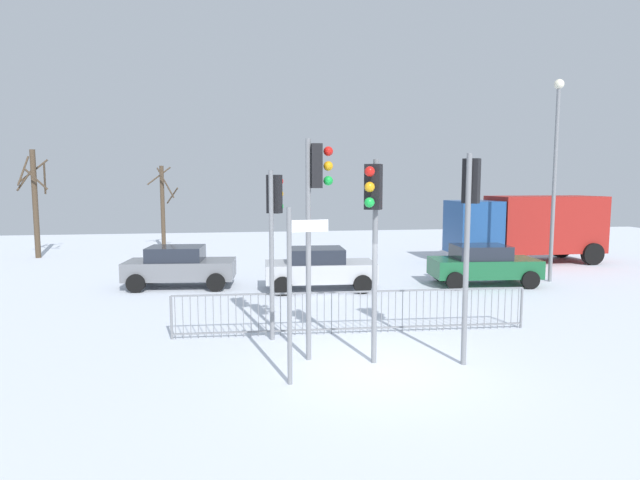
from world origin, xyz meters
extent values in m
plane|color=silver|center=(0.00, 0.00, 0.00)|extent=(60.00, 60.00, 0.00)
cylinder|color=slate|center=(-2.02, 2.26, 2.01)|extent=(0.11, 0.11, 4.02)
cube|color=black|center=(-1.93, 2.40, 3.47)|extent=(0.39, 0.36, 0.90)
sphere|color=red|center=(-1.80, 2.61, 3.77)|extent=(0.20, 0.20, 0.20)
sphere|color=orange|center=(-1.80, 2.61, 3.47)|extent=(0.20, 0.20, 0.20)
sphere|color=green|center=(-1.80, 2.61, 3.17)|extent=(0.20, 0.20, 0.20)
cylinder|color=slate|center=(-1.35, 0.72, 2.31)|extent=(0.11, 0.11, 4.62)
cube|color=black|center=(-1.19, 0.72, 4.07)|extent=(0.22, 0.32, 0.90)
sphere|color=red|center=(-0.94, 0.72, 4.37)|extent=(0.20, 0.20, 0.20)
sphere|color=orange|center=(-0.94, 0.72, 4.07)|extent=(0.20, 0.20, 0.20)
sphere|color=green|center=(-0.94, 0.72, 3.77)|extent=(0.20, 0.20, 0.20)
cylinder|color=slate|center=(-0.04, 0.32, 2.10)|extent=(0.11, 0.11, 4.20)
cube|color=black|center=(-0.12, 0.18, 3.65)|extent=(0.39, 0.35, 0.90)
sphere|color=red|center=(-0.25, -0.04, 3.95)|extent=(0.20, 0.20, 0.20)
sphere|color=orange|center=(-0.25, -0.04, 3.65)|extent=(0.20, 0.20, 0.20)
sphere|color=green|center=(-0.25, -0.04, 3.35)|extent=(0.20, 0.20, 0.20)
cylinder|color=slate|center=(1.77, -0.08, 2.16)|extent=(0.11, 0.11, 4.32)
cube|color=black|center=(1.87, 0.05, 3.77)|extent=(0.39, 0.38, 0.90)
sphere|color=red|center=(2.04, 0.24, 4.07)|extent=(0.20, 0.20, 0.20)
sphere|color=orange|center=(2.04, 0.24, 3.77)|extent=(0.20, 0.20, 0.20)
sphere|color=green|center=(2.04, 0.24, 3.47)|extent=(0.20, 0.20, 0.20)
cylinder|color=slate|center=(-1.88, -0.59, 1.65)|extent=(0.09, 0.09, 3.30)
cube|color=white|center=(-1.49, -0.53, 2.95)|extent=(0.70, 0.14, 0.22)
cube|color=slate|center=(0.00, 2.48, 1.05)|extent=(8.80, 0.40, 0.04)
cube|color=slate|center=(0.00, 2.48, 0.12)|extent=(8.80, 0.40, 0.04)
cylinder|color=slate|center=(-4.31, 2.65, 0.53)|extent=(0.02, 0.02, 1.05)
cylinder|color=slate|center=(-4.13, 2.65, 0.53)|extent=(0.02, 0.02, 1.05)
cylinder|color=slate|center=(-3.95, 2.64, 0.53)|extent=(0.02, 0.02, 1.05)
cylinder|color=slate|center=(-3.77, 2.63, 0.53)|extent=(0.02, 0.02, 1.05)
cylinder|color=slate|center=(-3.59, 2.62, 0.53)|extent=(0.02, 0.02, 1.05)
cylinder|color=slate|center=(-3.41, 2.62, 0.53)|extent=(0.02, 0.02, 1.05)
cylinder|color=slate|center=(-3.23, 2.61, 0.53)|extent=(0.02, 0.02, 1.05)
cylinder|color=slate|center=(-3.05, 2.60, 0.53)|extent=(0.02, 0.02, 1.05)
cylinder|color=slate|center=(-2.88, 2.60, 0.53)|extent=(0.02, 0.02, 1.05)
cylinder|color=slate|center=(-2.70, 2.59, 0.53)|extent=(0.02, 0.02, 1.05)
cylinder|color=slate|center=(-2.52, 2.58, 0.53)|extent=(0.02, 0.02, 1.05)
cylinder|color=slate|center=(-2.34, 2.57, 0.53)|extent=(0.02, 0.02, 1.05)
cylinder|color=slate|center=(-2.16, 2.57, 0.53)|extent=(0.02, 0.02, 1.05)
cylinder|color=slate|center=(-1.98, 2.56, 0.53)|extent=(0.02, 0.02, 1.05)
cylinder|color=slate|center=(-1.80, 2.55, 0.53)|extent=(0.02, 0.02, 1.05)
cylinder|color=slate|center=(-1.62, 2.54, 0.53)|extent=(0.02, 0.02, 1.05)
cylinder|color=slate|center=(-1.44, 2.54, 0.53)|extent=(0.02, 0.02, 1.05)
cylinder|color=slate|center=(-1.26, 2.53, 0.53)|extent=(0.02, 0.02, 1.05)
cylinder|color=slate|center=(-1.08, 2.52, 0.53)|extent=(0.02, 0.02, 1.05)
cylinder|color=slate|center=(-0.90, 2.51, 0.53)|extent=(0.02, 0.02, 1.05)
cylinder|color=slate|center=(-0.72, 2.51, 0.53)|extent=(0.02, 0.02, 1.05)
cylinder|color=slate|center=(-0.54, 2.50, 0.53)|extent=(0.02, 0.02, 1.05)
cylinder|color=slate|center=(-0.36, 2.49, 0.53)|extent=(0.02, 0.02, 1.05)
cylinder|color=slate|center=(-0.18, 2.49, 0.53)|extent=(0.02, 0.02, 1.05)
cylinder|color=slate|center=(0.00, 2.48, 0.53)|extent=(0.02, 0.02, 1.05)
cylinder|color=slate|center=(0.18, 2.47, 0.53)|extent=(0.02, 0.02, 1.05)
cylinder|color=slate|center=(0.36, 2.46, 0.53)|extent=(0.02, 0.02, 1.05)
cylinder|color=slate|center=(0.53, 2.46, 0.53)|extent=(0.02, 0.02, 1.05)
cylinder|color=slate|center=(0.71, 2.45, 0.53)|extent=(0.02, 0.02, 1.05)
cylinder|color=slate|center=(0.89, 2.44, 0.53)|extent=(0.02, 0.02, 1.05)
cylinder|color=slate|center=(1.07, 2.43, 0.53)|extent=(0.02, 0.02, 1.05)
cylinder|color=slate|center=(1.25, 2.43, 0.53)|extent=(0.02, 0.02, 1.05)
cylinder|color=slate|center=(1.43, 2.42, 0.53)|extent=(0.02, 0.02, 1.05)
cylinder|color=slate|center=(1.61, 2.41, 0.53)|extent=(0.02, 0.02, 1.05)
cylinder|color=slate|center=(1.79, 2.41, 0.53)|extent=(0.02, 0.02, 1.05)
cylinder|color=slate|center=(1.97, 2.40, 0.53)|extent=(0.02, 0.02, 1.05)
cylinder|color=slate|center=(2.15, 2.39, 0.53)|extent=(0.02, 0.02, 1.05)
cylinder|color=slate|center=(2.33, 2.38, 0.53)|extent=(0.02, 0.02, 1.05)
cylinder|color=slate|center=(2.51, 2.38, 0.53)|extent=(0.02, 0.02, 1.05)
cylinder|color=slate|center=(2.69, 2.37, 0.53)|extent=(0.02, 0.02, 1.05)
cylinder|color=slate|center=(2.87, 2.36, 0.53)|extent=(0.02, 0.02, 1.05)
cylinder|color=slate|center=(3.05, 2.35, 0.53)|extent=(0.02, 0.02, 1.05)
cylinder|color=slate|center=(3.23, 2.35, 0.53)|extent=(0.02, 0.02, 1.05)
cylinder|color=slate|center=(3.41, 2.34, 0.53)|extent=(0.02, 0.02, 1.05)
cylinder|color=slate|center=(3.59, 2.33, 0.53)|extent=(0.02, 0.02, 1.05)
cylinder|color=slate|center=(3.77, 2.32, 0.53)|extent=(0.02, 0.02, 1.05)
cylinder|color=slate|center=(3.94, 2.32, 0.53)|extent=(0.02, 0.02, 1.05)
cylinder|color=slate|center=(4.12, 2.31, 0.53)|extent=(0.02, 0.02, 1.05)
cylinder|color=slate|center=(4.30, 2.30, 0.53)|extent=(0.02, 0.02, 1.05)
cylinder|color=slate|center=(-4.40, 2.66, 0.53)|extent=(0.06, 0.06, 1.05)
cylinder|color=slate|center=(4.39, 2.30, 0.53)|extent=(0.06, 0.06, 1.05)
cube|color=#B2B5BA|center=(0.02, 7.95, 0.65)|extent=(3.87, 1.86, 0.65)
cube|color=#1E232D|center=(-0.13, 7.96, 1.20)|extent=(1.96, 1.58, 0.55)
cylinder|color=black|center=(1.40, 8.74, 0.32)|extent=(0.65, 0.25, 0.64)
cylinder|color=black|center=(1.33, 7.04, 0.32)|extent=(0.65, 0.25, 0.64)
cylinder|color=black|center=(-1.29, 8.85, 0.32)|extent=(0.65, 0.25, 0.64)
cylinder|color=black|center=(-1.36, 7.16, 0.32)|extent=(0.65, 0.25, 0.64)
cube|color=#195933|center=(6.08, 7.87, 0.65)|extent=(3.93, 2.02, 0.65)
cube|color=#1E232D|center=(5.93, 7.88, 1.20)|extent=(2.02, 1.66, 0.55)
cylinder|color=black|center=(7.50, 8.60, 0.32)|extent=(0.66, 0.27, 0.64)
cylinder|color=black|center=(7.35, 6.91, 0.32)|extent=(0.66, 0.27, 0.64)
cylinder|color=black|center=(4.81, 8.83, 0.32)|extent=(0.66, 0.27, 0.64)
cylinder|color=black|center=(4.66, 7.14, 0.32)|extent=(0.66, 0.27, 0.64)
cube|color=slate|center=(-4.85, 9.13, 0.65)|extent=(3.93, 2.03, 0.65)
cube|color=#1E232D|center=(-5.00, 9.15, 1.20)|extent=(2.02, 1.66, 0.55)
cylinder|color=black|center=(-3.43, 9.86, 0.32)|extent=(0.66, 0.28, 0.64)
cylinder|color=black|center=(-3.58, 8.17, 0.32)|extent=(0.66, 0.28, 0.64)
cylinder|color=black|center=(-6.12, 10.10, 0.32)|extent=(0.66, 0.28, 0.64)
cylinder|color=black|center=(-6.27, 8.40, 0.32)|extent=(0.66, 0.28, 0.64)
cube|color=maroon|center=(11.45, 12.75, 1.80)|extent=(5.01, 2.42, 2.60)
cube|color=navy|center=(7.90, 12.76, 1.70)|extent=(2.01, 2.31, 2.40)
cylinder|color=black|center=(7.89, 11.56, 0.50)|extent=(1.00, 0.30, 1.00)
cylinder|color=black|center=(7.90, 13.96, 0.50)|extent=(1.00, 0.30, 1.00)
cylinder|color=black|center=(13.14, 11.54, 0.50)|extent=(1.00, 0.30, 1.00)
cylinder|color=black|center=(13.15, 13.94, 0.50)|extent=(1.00, 0.30, 1.00)
cylinder|color=slate|center=(8.88, 8.11, 3.60)|extent=(0.14, 0.14, 7.20)
sphere|color=#F2EACC|center=(8.88, 8.11, 7.30)|extent=(0.36, 0.36, 0.36)
cylinder|color=#473828|center=(-6.88, 20.07, 2.32)|extent=(0.23, 0.23, 4.64)
cylinder|color=#473828|center=(-6.64, 19.68, 3.70)|extent=(0.86, 0.60, 1.65)
cylinder|color=#473828|center=(-6.39, 20.41, 3.00)|extent=(0.79, 1.07, 0.93)
cylinder|color=#473828|center=(-7.11, 20.67, 4.10)|extent=(1.27, 0.55, 1.03)
cylinder|color=#473828|center=(-12.65, 17.84, 2.67)|extent=(0.26, 0.26, 5.34)
cylinder|color=#473828|center=(-12.41, 17.42, 3.90)|extent=(0.93, 0.60, 1.06)
cylinder|color=#473828|center=(-12.89, 18.47, 4.30)|extent=(1.35, 0.58, 1.23)
cylinder|color=#473828|center=(-12.20, 17.99, 3.93)|extent=(0.42, 1.00, 1.56)
cylinder|color=#473828|center=(-13.15, 17.93, 4.31)|extent=(0.28, 1.07, 1.47)
cylinder|color=#473828|center=(-13.15, 17.99, 3.83)|extent=(0.41, 1.09, 1.02)
camera|label=1|loc=(-2.79, -10.06, 3.74)|focal=29.65mm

